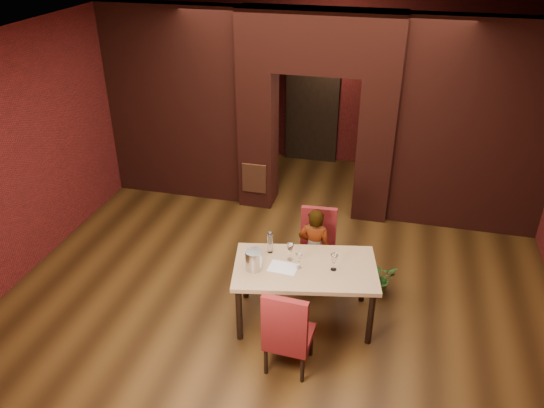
% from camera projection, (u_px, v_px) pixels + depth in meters
% --- Properties ---
extents(floor, '(8.00, 8.00, 0.00)m').
position_uv_depth(floor, '(287.00, 274.00, 7.34)').
color(floor, '#472D11').
rests_on(floor, ground).
extents(ceiling, '(7.00, 8.00, 0.04)m').
position_uv_depth(ceiling, '(291.00, 37.00, 5.79)').
color(ceiling, silver).
rests_on(ceiling, ground).
extents(wall_back, '(7.00, 0.04, 3.20)m').
position_uv_depth(wall_back, '(335.00, 82.00, 9.96)').
color(wall_back, maroon).
rests_on(wall_back, ground).
extents(wall_left, '(0.04, 8.00, 3.20)m').
position_uv_depth(wall_left, '(42.00, 143.00, 7.31)').
color(wall_left, maroon).
rests_on(wall_left, ground).
extents(pillar_left, '(0.55, 0.55, 2.30)m').
position_uv_depth(pillar_left, '(258.00, 138.00, 8.68)').
color(pillar_left, maroon).
rests_on(pillar_left, ground).
extents(pillar_right, '(0.55, 0.55, 2.30)m').
position_uv_depth(pillar_right, '(375.00, 149.00, 8.28)').
color(pillar_right, maroon).
rests_on(pillar_right, ground).
extents(lintel, '(2.45, 0.55, 0.90)m').
position_uv_depth(lintel, '(320.00, 41.00, 7.71)').
color(lintel, maroon).
rests_on(lintel, ground).
extents(wing_wall_left, '(2.28, 0.35, 3.20)m').
position_uv_depth(wing_wall_left, '(176.00, 105.00, 8.77)').
color(wing_wall_left, maroon).
rests_on(wing_wall_left, ground).
extents(wing_wall_right, '(2.28, 0.35, 3.20)m').
position_uv_depth(wing_wall_right, '(476.00, 130.00, 7.76)').
color(wing_wall_right, maroon).
rests_on(wing_wall_right, ground).
extents(vent_panel, '(0.40, 0.03, 0.50)m').
position_uv_depth(vent_panel, '(254.00, 178.00, 8.72)').
color(vent_panel, '#A65730').
rests_on(vent_panel, ground).
extents(rear_door, '(0.90, 0.08, 2.10)m').
position_uv_depth(rear_door, '(312.00, 109.00, 10.26)').
color(rear_door, black).
rests_on(rear_door, ground).
extents(rear_door_frame, '(1.02, 0.04, 2.22)m').
position_uv_depth(rear_door_frame, '(312.00, 110.00, 10.23)').
color(rear_door_frame, black).
rests_on(rear_door_frame, ground).
extents(dining_table, '(1.81, 1.24, 0.78)m').
position_uv_depth(dining_table, '(304.00, 293.00, 6.35)').
color(dining_table, tan).
rests_on(dining_table, ground).
extents(chair_far, '(0.50, 0.50, 1.03)m').
position_uv_depth(chair_far, '(316.00, 249.00, 6.95)').
color(chair_far, maroon).
rests_on(chair_far, ground).
extents(chair_near, '(0.51, 0.51, 1.06)m').
position_uv_depth(chair_near, '(290.00, 327.00, 5.62)').
color(chair_near, maroon).
rests_on(chair_near, ground).
extents(person_seated, '(0.44, 0.30, 1.17)m').
position_uv_depth(person_seated, '(314.00, 249.00, 6.82)').
color(person_seated, white).
rests_on(person_seated, ground).
extents(wine_glass_a, '(0.09, 0.09, 0.21)m').
position_uv_depth(wine_glass_a, '(290.00, 252.00, 6.24)').
color(wine_glass_a, white).
rests_on(wine_glass_a, dining_table).
extents(wine_glass_b, '(0.08, 0.08, 0.20)m').
position_uv_depth(wine_glass_b, '(299.00, 261.00, 6.10)').
color(wine_glass_b, white).
rests_on(wine_glass_b, dining_table).
extents(wine_glass_c, '(0.09, 0.09, 0.21)m').
position_uv_depth(wine_glass_c, '(334.00, 262.00, 6.06)').
color(wine_glass_c, white).
rests_on(wine_glass_c, dining_table).
extents(tasting_sheet, '(0.34, 0.26, 0.00)m').
position_uv_depth(tasting_sheet, '(283.00, 268.00, 6.14)').
color(tasting_sheet, white).
rests_on(tasting_sheet, dining_table).
extents(wine_bucket, '(0.20, 0.20, 0.24)m').
position_uv_depth(wine_bucket, '(254.00, 260.00, 6.07)').
color(wine_bucket, '#B6B7BD').
rests_on(wine_bucket, dining_table).
extents(water_bottle, '(0.07, 0.07, 0.28)m').
position_uv_depth(water_bottle, '(270.00, 242.00, 6.36)').
color(water_bottle, silver).
rests_on(water_bottle, dining_table).
extents(potted_plant, '(0.51, 0.49, 0.43)m').
position_uv_depth(potted_plant, '(380.00, 278.00, 6.90)').
color(potted_plant, '#326123').
rests_on(potted_plant, ground).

